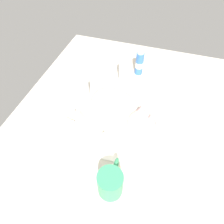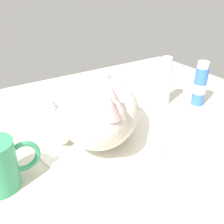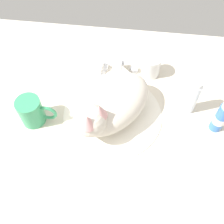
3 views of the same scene
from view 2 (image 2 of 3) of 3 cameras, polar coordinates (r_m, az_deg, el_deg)
ground_plane at (r=63.36cm, az=-2.11°, el=-6.05°), size 110.00×82.50×3.00cm
sink_basin at (r=62.33cm, az=-2.14°, el=-4.62°), size 30.98×30.98×0.75cm
faucet at (r=75.25cm, az=-9.16°, el=3.10°), size 13.39×10.45×6.14cm
cat at (r=57.86cm, az=-2.61°, el=0.06°), size 29.14×31.84×14.97cm
rinse_cup at (r=80.19cm, az=-2.34°, el=5.85°), size 6.11×6.11×7.42cm
soap_dish at (r=73.38cm, az=-15.39°, el=-0.11°), size 9.00×6.40×1.20cm
soap_bar at (r=72.58cm, az=-15.56°, el=1.13°), size 7.58×5.77×2.36cm
toothpaste_bottle at (r=76.13cm, az=11.34°, el=6.24°), size 3.34×3.34×13.72cm
mouthwash_bottle at (r=78.37cm, az=18.41°, el=5.55°), size 3.64×3.64×12.64cm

